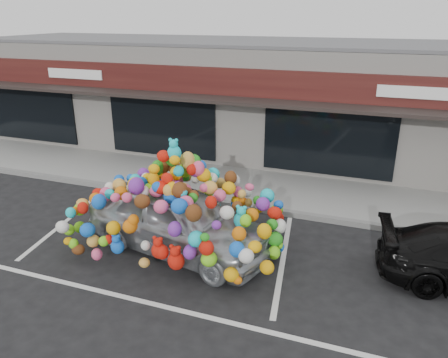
% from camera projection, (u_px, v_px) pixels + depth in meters
% --- Properties ---
extents(ground, '(90.00, 90.00, 0.00)m').
position_uv_depth(ground, '(170.00, 242.00, 10.76)').
color(ground, black).
rests_on(ground, ground).
extents(shop_building, '(24.00, 7.20, 4.31)m').
position_uv_depth(shop_building, '(263.00, 97.00, 17.39)').
color(shop_building, silver).
rests_on(shop_building, ground).
extents(sidewalk, '(26.00, 3.00, 0.15)m').
position_uv_depth(sidewalk, '(225.00, 184.00, 14.24)').
color(sidewalk, gray).
rests_on(sidewalk, ground).
extents(kerb, '(26.00, 0.18, 0.16)m').
position_uv_depth(kerb, '(208.00, 201.00, 12.93)').
color(kerb, slate).
rests_on(kerb, ground).
extents(parking_stripe_left, '(0.73, 4.37, 0.01)m').
position_uv_depth(parking_stripe_left, '(68.00, 219.00, 11.96)').
color(parking_stripe_left, silver).
rests_on(parking_stripe_left, ground).
extents(parking_stripe_mid, '(0.73, 4.37, 0.01)m').
position_uv_depth(parking_stripe_mid, '(283.00, 259.00, 10.03)').
color(parking_stripe_mid, silver).
rests_on(parking_stripe_mid, ground).
extents(lane_line, '(14.00, 0.12, 0.01)m').
position_uv_depth(lane_line, '(210.00, 318.00, 8.10)').
color(lane_line, silver).
rests_on(lane_line, ground).
extents(toy_car, '(3.29, 5.18, 2.84)m').
position_uv_depth(toy_car, '(179.00, 213.00, 10.11)').
color(toy_car, gray).
rests_on(toy_car, ground).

